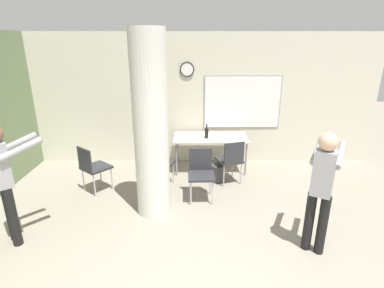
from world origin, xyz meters
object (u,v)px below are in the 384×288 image
Objects in this scene: chair_table_right at (231,158)px; bottle_on_table at (207,133)px; chair_table_left at (159,162)px; person_watching_back at (5,176)px; chair_table_front at (201,171)px; person_playing_side at (322,184)px; chair_near_pillar at (92,166)px; folding_table at (210,139)px.

bottle_on_table is at bearing 125.05° from chair_table_right.
person_watching_back reaches higher than chair_table_left.
bottle_on_table is 0.81m from chair_table_right.
chair_table_front is 2.05m from person_playing_side.
chair_table_front is (0.75, -0.40, 0.00)m from chair_table_left.
chair_table_right and chair_near_pillar have the same top height.
chair_table_left is 2.44m from person_watching_back.
chair_near_pillar is 1.00× the size of chair_table_front.
chair_table_left is at bearing 41.27° from person_watching_back.
chair_near_pillar is at bearing -172.61° from chair_table_left.
person_playing_side is (1.19, -2.64, 0.28)m from folding_table.
bottle_on_table is 1.24m from chair_table_left.
person_watching_back is at bearing -113.64° from chair_near_pillar.
folding_table is 5.23× the size of bottle_on_table.
bottle_on_table is at bearing -141.21° from folding_table.
chair_table_right is 0.81m from chair_table_front.
chair_table_left is (1.18, 0.15, 0.00)m from chair_near_pillar.
bottle_on_table reaches higher than chair_near_pillar.
chair_table_left is (-0.91, -0.78, -0.32)m from bottle_on_table.
folding_table is 1.28m from chair_table_front.
chair_near_pillar is 1.00× the size of chair_table_left.
chair_table_left is at bearing -139.44° from bottle_on_table.
folding_table is 0.94× the size of person_playing_side.
person_watching_back reaches higher than chair_table_front.
chair_table_right is at bearing 44.01° from chair_table_front.
chair_near_pillar is at bearing 66.36° from person_watching_back.
person_watching_back reaches higher than folding_table.
chair_table_front is at bearing -135.99° from chair_table_right.
chair_table_left is (-1.00, -0.85, -0.16)m from folding_table.
chair_table_right is 2.18m from person_playing_side.
bottle_on_table is at bearing 40.56° from chair_table_left.
chair_near_pillar is 3.76m from person_playing_side.
chair_table_front is (-0.58, -0.56, 0.00)m from chair_table_right.
folding_table is 0.78m from chair_table_right.
chair_near_pillar is (-2.09, -0.93, -0.32)m from bottle_on_table.
chair_table_right is 0.54× the size of person_playing_side.
chair_table_left and chair_table_front have the same top height.
chair_table_right is 2.53m from chair_near_pillar.
chair_table_front is 0.54× the size of person_playing_side.
person_playing_side is at bearing -44.29° from chair_table_front.
chair_table_right is 1.00× the size of chair_near_pillar.
bottle_on_table is at bearing 82.39° from chair_table_front.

